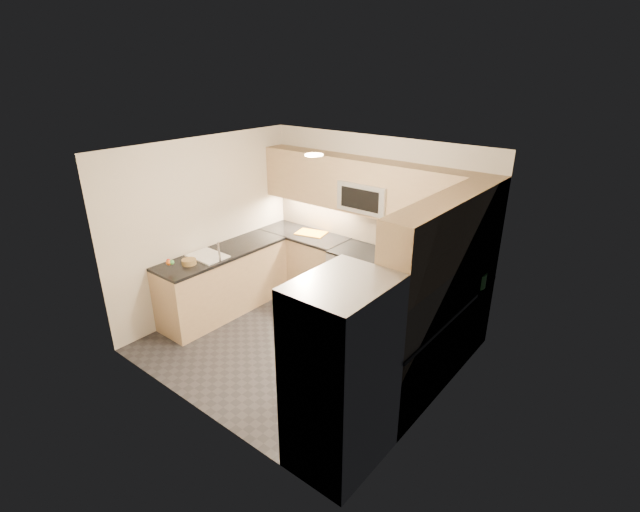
# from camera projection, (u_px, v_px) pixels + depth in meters

# --- Properties ---
(floor) EXTENTS (3.60, 3.20, 0.00)m
(floor) POSITION_uv_depth(u_px,v_px,m) (303.00, 346.00, 6.02)
(floor) COLOR #232227
(floor) RESTS_ON ground
(ceiling) EXTENTS (3.60, 3.20, 0.02)m
(ceiling) POSITION_uv_depth(u_px,v_px,m) (300.00, 152.00, 5.05)
(ceiling) COLOR beige
(ceiling) RESTS_ON wall_back
(wall_back) EXTENTS (3.60, 0.02, 2.50)m
(wall_back) POSITION_uv_depth(u_px,v_px,m) (374.00, 224.00, 6.69)
(wall_back) COLOR beige
(wall_back) RESTS_ON floor
(wall_front) EXTENTS (3.60, 0.02, 2.50)m
(wall_front) POSITION_uv_depth(u_px,v_px,m) (191.00, 308.00, 4.39)
(wall_front) COLOR beige
(wall_front) RESTS_ON floor
(wall_left) EXTENTS (0.02, 3.20, 2.50)m
(wall_left) POSITION_uv_depth(u_px,v_px,m) (206.00, 226.00, 6.58)
(wall_left) COLOR beige
(wall_left) RESTS_ON floor
(wall_right) EXTENTS (0.02, 3.20, 2.50)m
(wall_right) POSITION_uv_depth(u_px,v_px,m) (441.00, 302.00, 4.49)
(wall_right) COLOR beige
(wall_right) RESTS_ON floor
(base_cab_back_left) EXTENTS (1.42, 0.60, 0.90)m
(base_cab_back_left) POSITION_uv_depth(u_px,v_px,m) (304.00, 262.00, 7.41)
(base_cab_back_left) COLOR tan
(base_cab_back_left) RESTS_ON floor
(base_cab_back_right) EXTENTS (1.42, 0.60, 0.90)m
(base_cab_back_right) POSITION_uv_depth(u_px,v_px,m) (429.00, 303.00, 6.15)
(base_cab_back_right) COLOR tan
(base_cab_back_right) RESTS_ON floor
(base_cab_right) EXTENTS (0.60, 1.70, 0.90)m
(base_cab_right) POSITION_uv_depth(u_px,v_px,m) (415.00, 353.00, 5.09)
(base_cab_right) COLOR tan
(base_cab_right) RESTS_ON floor
(base_cab_peninsula) EXTENTS (0.60, 2.00, 0.90)m
(base_cab_peninsula) POSITION_uv_depth(u_px,v_px,m) (225.00, 283.00, 6.72)
(base_cab_peninsula) COLOR tan
(base_cab_peninsula) RESTS_ON floor
(countertop_back_left) EXTENTS (1.42, 0.63, 0.04)m
(countertop_back_left) POSITION_uv_depth(u_px,v_px,m) (304.00, 234.00, 7.23)
(countertop_back_left) COLOR black
(countertop_back_left) RESTS_ON base_cab_back_left
(countertop_back_right) EXTENTS (1.42, 0.63, 0.04)m
(countertop_back_right) POSITION_uv_depth(u_px,v_px,m) (432.00, 271.00, 5.97)
(countertop_back_right) COLOR black
(countertop_back_right) RESTS_ON base_cab_back_right
(countertop_right) EXTENTS (0.63, 1.70, 0.04)m
(countertop_right) POSITION_uv_depth(u_px,v_px,m) (418.00, 316.00, 4.90)
(countertop_right) COLOR black
(countertop_right) RESTS_ON base_cab_right
(countertop_peninsula) EXTENTS (0.63, 2.00, 0.04)m
(countertop_peninsula) POSITION_uv_depth(u_px,v_px,m) (222.00, 253.00, 6.53)
(countertop_peninsula) COLOR black
(countertop_peninsula) RESTS_ON base_cab_peninsula
(upper_cab_back) EXTENTS (3.60, 0.35, 0.75)m
(upper_cab_back) POSITION_uv_depth(u_px,v_px,m) (369.00, 187.00, 6.34)
(upper_cab_back) COLOR tan
(upper_cab_back) RESTS_ON wall_back
(upper_cab_right) EXTENTS (0.35, 1.95, 0.75)m
(upper_cab_right) POSITION_uv_depth(u_px,v_px,m) (443.00, 235.00, 4.57)
(upper_cab_right) COLOR tan
(upper_cab_right) RESTS_ON wall_right
(backsplash_back) EXTENTS (3.60, 0.01, 0.51)m
(backsplash_back) POSITION_uv_depth(u_px,v_px,m) (374.00, 227.00, 6.70)
(backsplash_back) COLOR tan
(backsplash_back) RESTS_ON wall_back
(backsplash_right) EXTENTS (0.01, 2.30, 0.51)m
(backsplash_right) POSITION_uv_depth(u_px,v_px,m) (459.00, 291.00, 4.84)
(backsplash_right) COLOR tan
(backsplash_right) RESTS_ON wall_right
(gas_range) EXTENTS (0.76, 0.65, 0.91)m
(gas_range) POSITION_uv_depth(u_px,v_px,m) (360.00, 281.00, 6.76)
(gas_range) COLOR #A5A7AD
(gas_range) RESTS_ON floor
(range_cooktop) EXTENTS (0.76, 0.65, 0.03)m
(range_cooktop) POSITION_uv_depth(u_px,v_px,m) (361.00, 252.00, 6.58)
(range_cooktop) COLOR black
(range_cooktop) RESTS_ON gas_range
(oven_door_glass) EXTENTS (0.62, 0.02, 0.45)m
(oven_door_glass) POSITION_uv_depth(u_px,v_px,m) (346.00, 289.00, 6.53)
(oven_door_glass) COLOR black
(oven_door_glass) RESTS_ON gas_range
(oven_handle) EXTENTS (0.60, 0.02, 0.02)m
(oven_handle) POSITION_uv_depth(u_px,v_px,m) (346.00, 272.00, 6.41)
(oven_handle) COLOR #B2B5BA
(oven_handle) RESTS_ON gas_range
(microwave) EXTENTS (0.76, 0.40, 0.40)m
(microwave) POSITION_uv_depth(u_px,v_px,m) (368.00, 196.00, 6.37)
(microwave) COLOR #ADB1B5
(microwave) RESTS_ON upper_cab_back
(microwave_door) EXTENTS (0.60, 0.01, 0.28)m
(microwave_door) POSITION_uv_depth(u_px,v_px,m) (359.00, 199.00, 6.22)
(microwave_door) COLOR black
(microwave_door) RESTS_ON microwave
(refrigerator) EXTENTS (0.70, 0.90, 1.80)m
(refrigerator) POSITION_uv_depth(u_px,v_px,m) (341.00, 375.00, 4.01)
(refrigerator) COLOR #ABACB3
(refrigerator) RESTS_ON floor
(fridge_handle_left) EXTENTS (0.02, 0.02, 1.20)m
(fridge_handle_left) POSITION_uv_depth(u_px,v_px,m) (296.00, 364.00, 4.07)
(fridge_handle_left) COLOR #B2B5BA
(fridge_handle_left) RESTS_ON refrigerator
(fridge_handle_right) EXTENTS (0.02, 0.02, 1.20)m
(fridge_handle_right) POSITION_uv_depth(u_px,v_px,m) (321.00, 346.00, 4.33)
(fridge_handle_right) COLOR #B2B5BA
(fridge_handle_right) RESTS_ON refrigerator
(sink_basin) EXTENTS (0.52, 0.38, 0.16)m
(sink_basin) POSITION_uv_depth(u_px,v_px,m) (208.00, 261.00, 6.37)
(sink_basin) COLOR white
(sink_basin) RESTS_ON base_cab_peninsula
(faucet) EXTENTS (0.03, 0.03, 0.28)m
(faucet) POSITION_uv_depth(u_px,v_px,m) (219.00, 252.00, 6.14)
(faucet) COLOR silver
(faucet) RESTS_ON countertop_peninsula
(utensil_bowl) EXTENTS (0.40, 0.40, 0.18)m
(utensil_bowl) POSITION_uv_depth(u_px,v_px,m) (473.00, 279.00, 5.50)
(utensil_bowl) COLOR #54BA4F
(utensil_bowl) RESTS_ON countertop_back_right
(cutting_board) EXTENTS (0.51, 0.42, 0.01)m
(cutting_board) POSITION_uv_depth(u_px,v_px,m) (311.00, 233.00, 7.21)
(cutting_board) COLOR orange
(cutting_board) RESTS_ON countertop_back_left
(fruit_basket) EXTENTS (0.20, 0.20, 0.07)m
(fruit_basket) POSITION_uv_depth(u_px,v_px,m) (189.00, 262.00, 6.10)
(fruit_basket) COLOR #9A7947
(fruit_basket) RESTS_ON countertop_peninsula
(fruit_apple) EXTENTS (0.06, 0.06, 0.06)m
(fruit_apple) POSITION_uv_depth(u_px,v_px,m) (168.00, 261.00, 5.91)
(fruit_apple) COLOR #B51E14
(fruit_apple) RESTS_ON fruit_basket
(fruit_pear) EXTENTS (0.07, 0.07, 0.07)m
(fruit_pear) POSITION_uv_depth(u_px,v_px,m) (172.00, 262.00, 5.88)
(fruit_pear) COLOR green
(fruit_pear) RESTS_ON fruit_basket
(dish_towel_check) EXTENTS (0.18, 0.10, 0.36)m
(dish_towel_check) POSITION_uv_depth(u_px,v_px,m) (337.00, 281.00, 6.54)
(dish_towel_check) COLOR silver
(dish_towel_check) RESTS_ON oven_handle
(fruit_orange) EXTENTS (0.07, 0.07, 0.07)m
(fruit_orange) POSITION_uv_depth(u_px,v_px,m) (169.00, 263.00, 5.88)
(fruit_orange) COLOR orange
(fruit_orange) RESTS_ON fruit_basket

